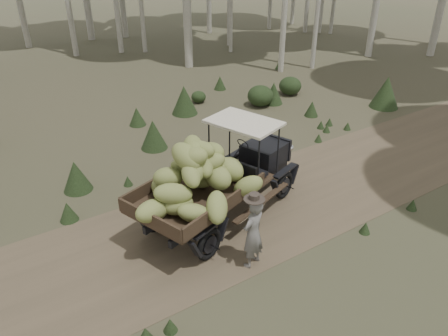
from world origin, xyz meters
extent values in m
plane|color=#473D2B|center=(0.00, 0.00, 0.00)|extent=(120.00, 120.00, 0.00)
cube|color=brown|center=(0.00, 0.00, 0.00)|extent=(70.00, 4.00, 0.01)
cube|color=black|center=(-0.37, 0.89, 1.03)|extent=(1.28, 1.25, 0.56)
cube|color=black|center=(0.17, 1.07, 1.03)|extent=(0.43, 1.00, 0.64)
cube|color=black|center=(-1.73, 0.43, 1.13)|extent=(0.54, 1.39, 0.56)
cube|color=#38281C|center=(-3.09, -0.03, 1.03)|extent=(3.31, 2.67, 0.08)
cube|color=#38281C|center=(-3.38, 0.84, 1.21)|extent=(2.74, 0.98, 0.33)
cube|color=#38281C|center=(-2.79, -0.90, 1.21)|extent=(2.74, 0.98, 0.33)
cube|color=#38281C|center=(-4.45, -0.49, 1.21)|extent=(0.65, 1.77, 0.33)
cube|color=beige|center=(-1.31, 0.57, 2.28)|extent=(1.68, 2.03, 0.06)
cube|color=black|center=(-2.19, 0.68, 0.64)|extent=(4.50, 1.61, 0.18)
cube|color=black|center=(-1.94, -0.05, 0.64)|extent=(4.50, 1.61, 0.18)
torus|color=black|center=(-0.82, 1.60, 0.39)|extent=(0.78, 0.38, 0.78)
torus|color=black|center=(-0.30, 0.05, 0.39)|extent=(0.78, 0.38, 0.78)
torus|color=black|center=(-3.84, 0.58, 0.39)|extent=(0.78, 0.38, 0.78)
torus|color=black|center=(-3.31, -0.97, 0.39)|extent=(0.78, 0.38, 0.78)
sphere|color=beige|center=(0.10, 1.53, 1.08)|extent=(0.18, 0.18, 0.18)
sphere|color=beige|center=(0.39, 0.66, 1.08)|extent=(0.18, 0.18, 0.18)
ellipsoid|color=olive|center=(-3.76, -0.46, 1.32)|extent=(0.80, 0.64, 0.50)
ellipsoid|color=olive|center=(-2.60, -0.28, 1.60)|extent=(0.84, 0.91, 0.58)
ellipsoid|color=olive|center=(-3.26, -0.30, 1.90)|extent=(0.87, 0.91, 0.64)
ellipsoid|color=olive|center=(-3.08, -0.05, 2.19)|extent=(0.88, 0.78, 0.61)
ellipsoid|color=olive|center=(-4.30, -0.36, 1.30)|extent=(1.04, 0.74, 0.63)
ellipsoid|color=olive|center=(-2.69, -0.40, 1.62)|extent=(0.71, 0.93, 0.75)
ellipsoid|color=olive|center=(-2.97, 0.32, 1.90)|extent=(0.86, 0.93, 0.64)
ellipsoid|color=olive|center=(-3.31, -0.11, 2.18)|extent=(0.72, 1.02, 0.76)
ellipsoid|color=olive|center=(-2.85, 0.23, 1.33)|extent=(0.82, 0.88, 0.52)
ellipsoid|color=olive|center=(-2.30, -0.24, 1.63)|extent=(0.89, 0.98, 0.70)
ellipsoid|color=olive|center=(-2.61, 0.09, 1.98)|extent=(0.80, 1.06, 0.79)
ellipsoid|color=olive|center=(-3.05, 0.05, 2.22)|extent=(0.82, 1.03, 0.68)
ellipsoid|color=olive|center=(-1.93, 0.16, 1.33)|extent=(0.60, 0.88, 0.66)
ellipsoid|color=olive|center=(-3.10, 0.21, 1.66)|extent=(1.00, 0.88, 0.65)
ellipsoid|color=olive|center=(-2.98, -0.20, 1.94)|extent=(0.62, 0.94, 0.63)
ellipsoid|color=olive|center=(-3.25, -0.21, 2.18)|extent=(0.91, 0.97, 0.70)
ellipsoid|color=olive|center=(-3.60, 0.55, 1.23)|extent=(1.02, 0.97, 0.69)
ellipsoid|color=olive|center=(-3.84, -0.43, 1.59)|extent=(1.01, 0.77, 0.59)
ellipsoid|color=olive|center=(-2.79, -0.25, 1.95)|extent=(0.83, 0.63, 0.55)
ellipsoid|color=olive|center=(-2.96, -0.05, 2.22)|extent=(0.79, 0.87, 0.49)
ellipsoid|color=olive|center=(-3.59, -0.87, 1.26)|extent=(0.93, 0.78, 0.60)
ellipsoid|color=olive|center=(-3.67, 0.14, 1.65)|extent=(0.86, 0.86, 0.57)
ellipsoid|color=olive|center=(-3.41, -0.44, 1.91)|extent=(0.50, 0.78, 0.60)
ellipsoid|color=olive|center=(-3.17, -1.08, 1.37)|extent=(0.85, 1.00, 0.78)
ellipsoid|color=olive|center=(-2.10, -0.72, 1.35)|extent=(0.93, 0.84, 0.72)
imported|color=#5E5B56|center=(-2.63, -1.65, 0.84)|extent=(0.70, 0.57, 1.67)
cylinder|color=#312922|center=(-2.63, -1.65, 1.69)|extent=(0.56, 0.56, 0.02)
cylinder|color=#312922|center=(-2.63, -1.65, 1.75)|extent=(0.28, 0.28, 0.13)
cone|color=#233319|center=(-4.88, 3.53, 0.45)|extent=(0.81, 0.81, 0.90)
cone|color=#233319|center=(7.62, 3.08, 0.64)|extent=(1.16, 1.16, 1.29)
cone|color=#233319|center=(-5.51, 2.20, 0.26)|extent=(0.47, 0.47, 0.53)
cone|color=#233319|center=(-1.92, 4.79, 0.50)|extent=(0.89, 0.89, 0.99)
ellipsoid|color=#233319|center=(5.40, 6.38, 0.40)|extent=(0.98, 0.98, 0.78)
cone|color=#233319|center=(4.46, 4.01, 0.30)|extent=(0.54, 0.54, 0.60)
ellipsoid|color=#233319|center=(1.52, 7.72, 0.25)|extent=(0.61, 0.61, 0.49)
ellipsoid|color=#233319|center=(3.45, 5.98, 0.44)|extent=(1.07, 1.07, 0.85)
cone|color=#233319|center=(-1.61, 6.91, 0.35)|extent=(0.62, 0.62, 0.69)
cone|color=#233319|center=(4.09, 5.93, 0.45)|extent=(0.81, 0.81, 0.90)
cone|color=#233319|center=(7.55, 9.71, 0.23)|extent=(0.41, 0.41, 0.46)
cone|color=#233319|center=(3.21, 8.68, 0.31)|extent=(0.55, 0.55, 0.61)
cone|color=#233319|center=(0.43, 6.96, 0.57)|extent=(1.02, 1.02, 1.14)
cone|color=#233319|center=(2.15, -2.26, 0.15)|extent=(0.27, 0.27, 0.30)
cone|color=#233319|center=(4.36, 2.93, 0.15)|extent=(0.27, 0.27, 0.30)
cone|color=#233319|center=(0.33, -2.26, 0.15)|extent=(0.27, 0.27, 0.30)
cone|color=#233319|center=(-5.42, -2.24, 0.15)|extent=(0.27, 0.27, 0.30)
cone|color=#233319|center=(3.84, 2.55, 0.15)|extent=(0.27, 0.27, 0.30)
cone|color=#233319|center=(3.90, 2.91, 0.15)|extent=(0.27, 0.27, 0.30)
cone|color=#233319|center=(-4.96, -2.30, 0.15)|extent=(0.27, 0.27, 0.30)
cone|color=#233319|center=(4.63, 2.29, 0.15)|extent=(0.27, 0.27, 0.30)
cone|color=#233319|center=(3.02, 2.12, 0.15)|extent=(0.27, 0.27, 0.30)
cone|color=#233319|center=(0.72, 2.64, 0.15)|extent=(0.27, 0.27, 0.30)
cone|color=#233319|center=(-3.60, 2.99, 0.15)|extent=(0.27, 0.27, 0.30)
cone|color=#233319|center=(-1.35, 2.93, 0.15)|extent=(0.27, 0.27, 0.30)
cone|color=#233319|center=(-4.00, 2.16, 0.15)|extent=(0.27, 0.27, 0.30)
cone|color=#233319|center=(-2.38, 2.49, 0.15)|extent=(0.27, 0.27, 0.30)
camera|label=1|loc=(-7.20, -7.50, 6.50)|focal=35.00mm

